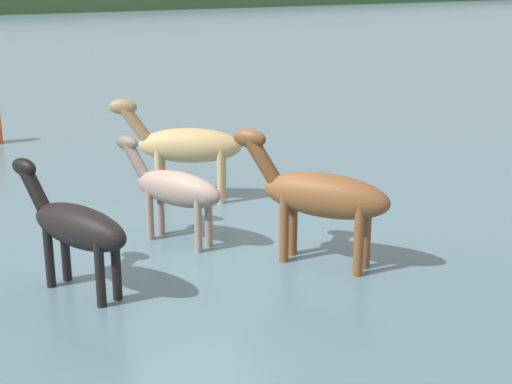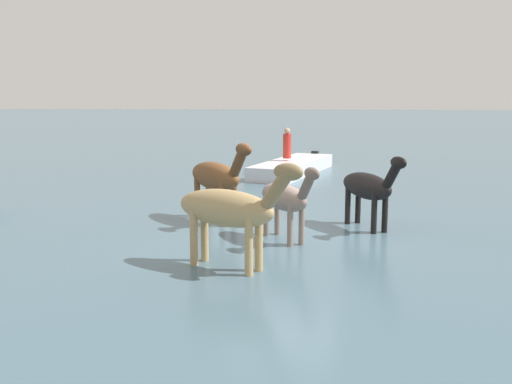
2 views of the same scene
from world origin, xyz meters
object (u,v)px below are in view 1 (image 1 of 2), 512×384
at_px(horse_dark_mare, 76,226).
at_px(horse_pinto_flank, 174,188).
at_px(horse_mid_herd, 185,146).
at_px(horse_lead, 320,195).

bearing_deg(horse_dark_mare, horse_pinto_flank, -83.57).
bearing_deg(horse_mid_herd, horse_lead, 129.24).
distance_m(horse_lead, horse_mid_herd, 3.99).
distance_m(horse_pinto_flank, horse_dark_mare, 2.30).
relative_size(horse_pinto_flank, horse_lead, 0.89).
height_order(horse_pinto_flank, horse_lead, horse_lead).
height_order(horse_lead, horse_dark_mare, horse_lead).
height_order(horse_pinto_flank, horse_dark_mare, horse_dark_mare).
bearing_deg(horse_lead, horse_pinto_flank, 4.99).
relative_size(horse_dark_mare, horse_mid_herd, 0.90).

